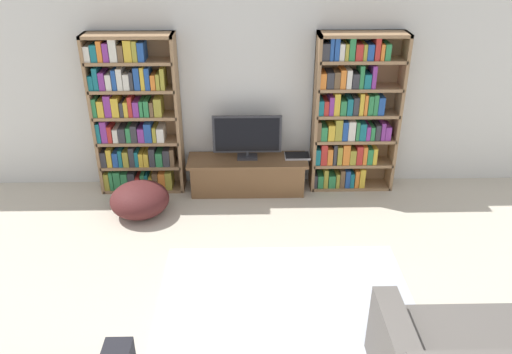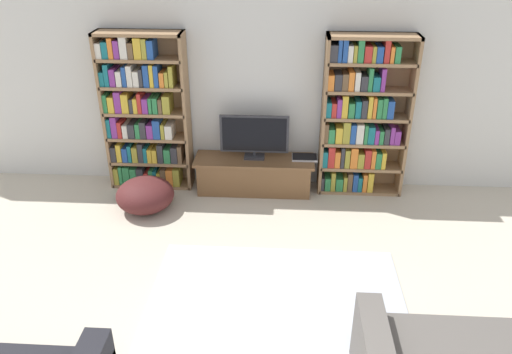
% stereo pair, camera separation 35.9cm
% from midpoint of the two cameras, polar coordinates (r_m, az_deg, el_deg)
% --- Properties ---
extents(wall_back, '(8.80, 0.06, 2.60)m').
position_cam_midpoint_polar(wall_back, '(5.89, 2.89, 10.94)').
color(wall_back, silver).
rests_on(wall_back, ground_plane).
extents(bookshelf_left, '(1.00, 0.30, 1.88)m').
position_cam_midpoint_polar(bookshelf_left, '(6.02, -11.01, 7.00)').
color(bookshelf_left, '#93704C').
rests_on(bookshelf_left, ground_plane).
extents(bookshelf_right, '(1.00, 0.30, 1.88)m').
position_cam_midpoint_polar(bookshelf_right, '(5.93, 13.58, 6.55)').
color(bookshelf_right, '#93704C').
rests_on(bookshelf_right, ground_plane).
extents(tv_stand, '(1.43, 0.45, 0.42)m').
position_cam_midpoint_polar(tv_stand, '(6.04, 1.50, 0.27)').
color(tv_stand, brown).
rests_on(tv_stand, ground_plane).
extents(television, '(0.81, 0.16, 0.54)m').
position_cam_midpoint_polar(television, '(5.86, 1.57, 4.70)').
color(television, '#2D2D33').
rests_on(television, tv_stand).
extents(laptop, '(0.30, 0.20, 0.03)m').
position_cam_midpoint_polar(laptop, '(6.00, 7.28, 2.20)').
color(laptop, '#B7B7BC').
rests_on(laptop, tv_stand).
extents(area_rug, '(2.24, 1.51, 0.02)m').
position_cam_midpoint_polar(area_rug, '(4.51, 4.72, -13.88)').
color(area_rug, '#B2B7C1').
rests_on(area_rug, ground_plane).
extents(beanbag_ottoman, '(0.65, 0.65, 0.37)m').
position_cam_midpoint_polar(beanbag_ottoman, '(5.76, -10.82, -2.06)').
color(beanbag_ottoman, '#4C1E1E').
rests_on(beanbag_ottoman, ground_plane).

